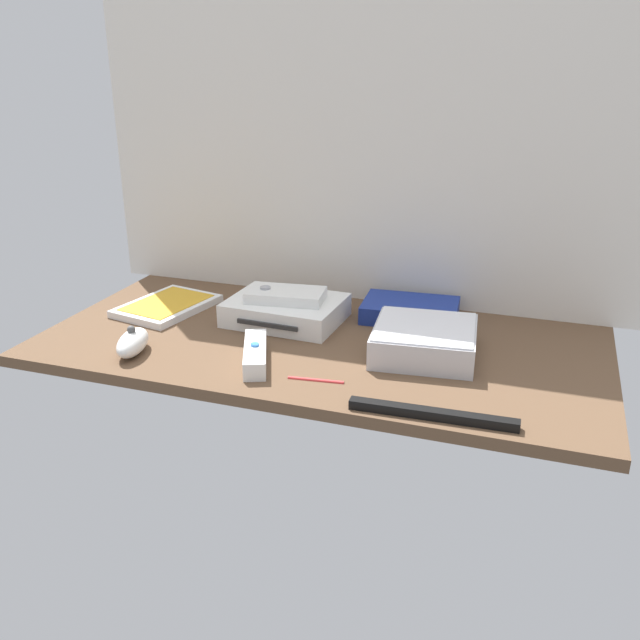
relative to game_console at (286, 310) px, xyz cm
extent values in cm
cube|color=brown|center=(9.38, -7.12, -3.20)|extent=(100.00, 48.00, 2.00)
cube|color=silver|center=(9.38, 17.48, 29.80)|extent=(110.00, 1.20, 64.00)
cube|color=white|center=(0.00, 0.03, 0.00)|extent=(21.72, 16.96, 4.40)
cube|color=#2D2D2D|center=(-0.38, -8.16, 0.00)|extent=(12.01, 1.16, 0.80)
cube|color=silver|center=(28.12, -7.60, 0.30)|extent=(18.62, 18.62, 5.00)
cube|color=silver|center=(28.12, -7.60, 2.95)|extent=(17.88, 17.88, 0.30)
cube|color=white|center=(-24.91, -1.80, -1.50)|extent=(16.99, 21.26, 1.40)
cube|color=gold|center=(-24.91, -1.80, -0.72)|extent=(14.08, 18.18, 0.16)
cube|color=navy|center=(22.29, 8.96, -0.50)|extent=(18.78, 13.21, 3.40)
cube|color=#19D833|center=(22.72, 2.77, -0.50)|extent=(8.01, 0.95, 0.60)
cube|color=white|center=(2.16, -19.26, -0.70)|extent=(9.04, 15.04, 3.00)
cylinder|color=#387FDB|center=(2.16, -19.26, 1.00)|extent=(1.40, 1.40, 0.40)
ellipsoid|color=white|center=(-19.12, -22.71, -0.20)|extent=(6.60, 10.75, 4.00)
sphere|color=#4C4C4C|center=(-19.12, -22.71, 2.20)|extent=(1.40, 1.40, 1.40)
cube|color=white|center=(0.25, -0.38, 3.20)|extent=(15.28, 9.71, 2.00)
cylinder|color=#99999E|center=(-3.72, -0.87, 4.40)|extent=(2.23, 2.23, 0.40)
cube|color=black|center=(33.48, -28.50, -1.50)|extent=(24.05, 2.71, 1.40)
cylinder|color=red|center=(13.96, -22.52, -1.85)|extent=(9.02, 1.76, 0.70)
camera|label=1|loc=(46.42, -115.03, 46.32)|focal=38.88mm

